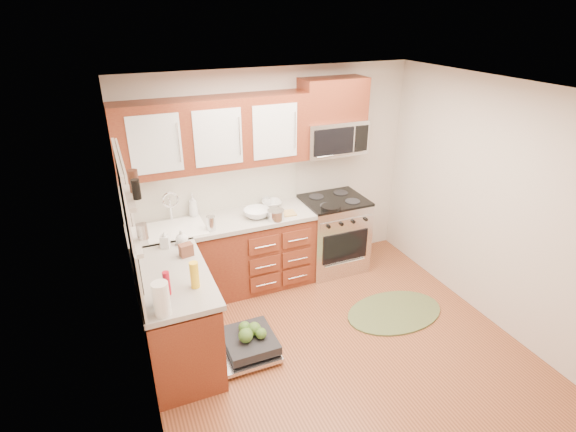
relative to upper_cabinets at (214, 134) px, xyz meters
name	(u,v)px	position (x,y,z in m)	size (l,w,h in m)	color
floor	(338,349)	(0.73, -1.57, -1.88)	(3.50, 3.50, 0.00)	brown
ceiling	(354,92)	(0.73, -1.57, 0.62)	(3.50, 3.50, 0.00)	white
wall_back	(273,175)	(0.73, 0.18, -0.62)	(3.50, 0.04, 2.50)	beige
wall_front	(501,375)	(0.73, -3.33, -0.62)	(3.50, 0.04, 2.50)	beige
wall_left	(137,281)	(-1.02, -1.57, -0.62)	(0.04, 3.50, 2.50)	beige
wall_right	(496,207)	(2.48, -1.57, -0.62)	(0.04, 3.50, 2.50)	beige
base_cabinet_back	(225,258)	(0.00, -0.12, -1.45)	(2.05, 0.60, 0.85)	#5C1D14
base_cabinet_left	(177,320)	(-0.72, -1.05, -1.45)	(0.60, 1.25, 0.85)	#5C1D14
countertop_back	(223,222)	(0.00, -0.14, -0.97)	(2.07, 0.64, 0.05)	#A39C95
countertop_left	(173,277)	(-0.71, -1.05, -0.97)	(0.64, 1.27, 0.05)	#A39C95
backsplash_back	(214,187)	(0.00, 0.16, -0.67)	(2.05, 0.02, 0.57)	beige
backsplash_left	(133,253)	(-1.01, -1.05, -0.67)	(0.02, 1.25, 0.57)	beige
upper_cabinets	(214,134)	(0.00, 0.00, 0.00)	(2.05, 0.35, 0.75)	#5C1D14
cabinet_over_mw	(333,99)	(1.41, 0.00, 0.26)	(0.76, 0.35, 0.47)	#5C1D14
range	(333,234)	(1.41, -0.15, -1.40)	(0.76, 0.64, 0.95)	silver
microwave	(332,137)	(1.41, -0.02, -0.18)	(0.76, 0.38, 0.40)	silver
sink	(177,239)	(-0.52, -0.16, -1.07)	(0.62, 0.50, 0.26)	white
dishwasher	(246,345)	(-0.13, -1.27, -1.77)	(0.70, 0.60, 0.20)	silver
window	(127,218)	(-1.01, -1.07, -0.32)	(0.03, 1.05, 1.05)	white
window_blind	(124,179)	(-0.98, -1.07, 0.00)	(0.02, 0.96, 0.40)	white
shelf_upper	(130,198)	(-0.99, -1.92, 0.17)	(0.04, 0.40, 0.03)	white
shelf_lower	(137,242)	(-0.99, -1.92, -0.12)	(0.04, 0.40, 0.03)	white
rug	(394,312)	(1.58, -1.31, -1.86)	(1.12, 0.73, 0.02)	#556137
skillet	(331,207)	(1.22, -0.39, -0.90)	(0.22, 0.22, 0.04)	black
stock_pot	(276,215)	(0.55, -0.35, -0.89)	(0.19, 0.19, 0.12)	silver
cutting_board	(284,214)	(0.69, -0.27, -0.94)	(0.26, 0.16, 0.02)	tan
canister	(211,223)	(-0.18, -0.32, -0.87)	(0.10, 0.10, 0.16)	silver
paper_towel_roll	(161,299)	(-0.88, -1.59, -0.81)	(0.13, 0.13, 0.28)	white
mustard_bottle	(194,275)	(-0.56, -1.33, -0.83)	(0.08, 0.08, 0.24)	yellow
red_bottle	(167,283)	(-0.80, -1.34, -0.84)	(0.06, 0.06, 0.21)	red
wooden_box	(186,250)	(-0.53, -0.77, -0.89)	(0.12, 0.09, 0.12)	brown
blue_carton	(161,296)	(-0.87, -1.47, -0.87)	(0.10, 0.06, 0.16)	#2362A3
bowl_a	(272,203)	(0.65, 0.03, -0.92)	(0.23, 0.23, 0.06)	#999999
bowl_b	(257,213)	(0.38, -0.21, -0.90)	(0.30, 0.30, 0.09)	#999999
cup	(267,201)	(0.60, 0.07, -0.91)	(0.11, 0.11, 0.09)	#999999
soap_bottle_a	(193,205)	(-0.27, 0.09, -0.82)	(0.10, 0.10, 0.27)	#999999
soap_bottle_b	(165,239)	(-0.69, -0.52, -0.86)	(0.08, 0.09, 0.19)	#999999
soap_bottle_c	(182,237)	(-0.52, -0.52, -0.87)	(0.12, 0.12, 0.16)	#999999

